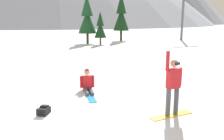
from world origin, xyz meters
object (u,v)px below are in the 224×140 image
at_px(pine_tree_twin, 87,17).
at_px(backpack_black, 44,110).
at_px(pine_tree_tall, 121,15).
at_px(snowboarder_midground, 88,84).
at_px(pine_tree_broad, 100,27).
at_px(ski_lift_tower, 183,4).
at_px(snowboarder_foreground, 173,85).

bearing_deg(pine_tree_twin, backpack_black, -112.02).
bearing_deg(pine_tree_tall, backpack_black, -121.58).
relative_size(snowboarder_midground, pine_tree_broad, 0.46).
bearing_deg(backpack_black, pine_tree_broad, 63.68).
relative_size(backpack_black, ski_lift_tower, 0.06).
relative_size(pine_tree_twin, ski_lift_tower, 0.69).
relative_size(pine_tree_twin, pine_tree_broad, 1.52).
xyz_separation_m(snowboarder_foreground, ski_lift_tower, (19.97, 23.06, 4.28)).
xyz_separation_m(backpack_black, ski_lift_tower, (23.67, 21.26, 5.15)).
xyz_separation_m(snowboarder_foreground, pine_tree_tall, (10.97, 25.66, 2.75)).
distance_m(snowboarder_foreground, snowboarder_midground, 4.02).
bearing_deg(backpack_black, ski_lift_tower, 41.93).
height_order(snowboarder_midground, backpack_black, snowboarder_midground).
bearing_deg(pine_tree_broad, pine_tree_tall, 39.45).
height_order(backpack_black, pine_tree_tall, pine_tree_tall).
bearing_deg(backpack_black, snowboarder_midground, 40.83).
bearing_deg(snowboarder_foreground, backpack_black, 153.97).
bearing_deg(snowboarder_midground, ski_lift_tower, 42.03).
relative_size(snowboarder_foreground, ski_lift_tower, 0.23).
relative_size(backpack_black, pine_tree_broad, 0.14).
height_order(backpack_black, ski_lift_tower, ski_lift_tower).
xyz_separation_m(snowboarder_foreground, pine_tree_broad, (6.14, 21.68, 1.20)).
relative_size(snowboarder_midground, pine_tree_twin, 0.30).
bearing_deg(pine_tree_tall, pine_tree_broad, -140.55).
xyz_separation_m(snowboarder_midground, ski_lift_tower, (21.56, 19.44, 4.95)).
xyz_separation_m(pine_tree_broad, ski_lift_tower, (13.84, 1.38, 3.08)).
bearing_deg(backpack_black, pine_tree_tall, 58.42).
bearing_deg(snowboarder_foreground, pine_tree_broad, 74.20).
distance_m(snowboarder_foreground, backpack_black, 4.20).
relative_size(snowboarder_foreground, pine_tree_twin, 0.34).
xyz_separation_m(pine_tree_twin, ski_lift_tower, (14.90, -0.44, 1.93)).
height_order(snowboarder_foreground, pine_tree_twin, pine_tree_twin).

